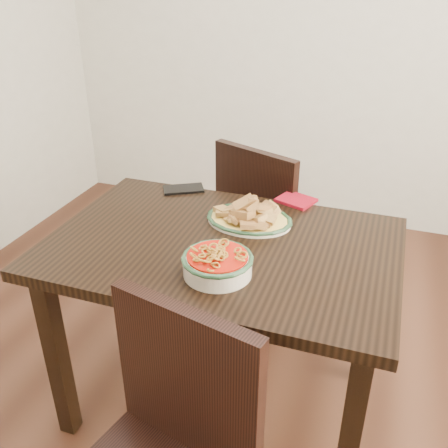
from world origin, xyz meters
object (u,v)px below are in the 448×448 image
(dining_table, at_px, (222,268))
(fish_plate, at_px, (249,212))
(chair_far, at_px, (267,223))
(smartphone, at_px, (183,189))
(noodle_bowl, at_px, (217,262))

(dining_table, xyz_separation_m, fish_plate, (0.05, 0.17, 0.15))
(chair_far, relative_size, smartphone, 5.44)
(smartphone, bearing_deg, noodle_bowl, -87.15)
(dining_table, distance_m, noodle_bowl, 0.24)
(dining_table, height_order, chair_far, chair_far)
(dining_table, bearing_deg, noodle_bowl, -74.62)
(fish_plate, relative_size, noodle_bowl, 1.40)
(noodle_bowl, relative_size, smartphone, 1.34)
(dining_table, height_order, noodle_bowl, noodle_bowl)
(noodle_bowl, bearing_deg, smartphone, 122.74)
(chair_far, height_order, smartphone, chair_far)
(chair_far, xyz_separation_m, noodle_bowl, (0.05, -0.83, 0.29))
(noodle_bowl, bearing_deg, fish_plate, 90.92)
(dining_table, relative_size, fish_plate, 3.83)
(dining_table, relative_size, smartphone, 7.17)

